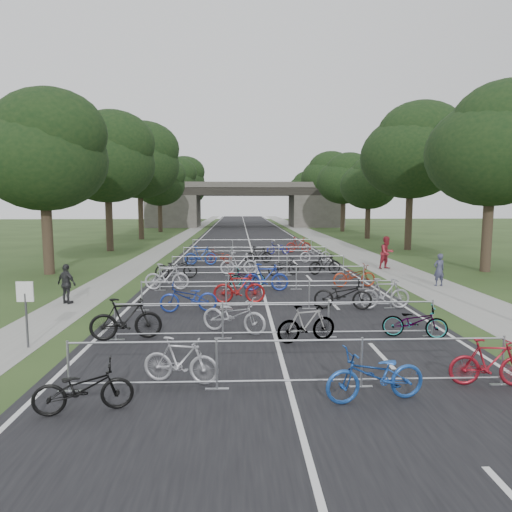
% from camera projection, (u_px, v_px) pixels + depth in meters
% --- Properties ---
extents(ground, '(200.00, 200.00, 0.00)m').
position_uv_depth(ground, '(289.00, 389.00, 9.67)').
color(ground, '#2A401B').
rests_on(ground, ground).
extents(road, '(11.00, 140.00, 0.01)m').
position_uv_depth(road, '(247.00, 233.00, 59.29)').
color(road, black).
rests_on(road, ground).
extents(sidewalk_right, '(3.00, 140.00, 0.01)m').
position_uv_depth(sidewalk_right, '(308.00, 232.00, 59.59)').
color(sidewalk_right, gray).
rests_on(sidewalk_right, ground).
extents(sidewalk_left, '(2.00, 140.00, 0.01)m').
position_uv_depth(sidewalk_left, '(189.00, 233.00, 59.01)').
color(sidewalk_left, gray).
rests_on(sidewalk_left, ground).
extents(lane_markings, '(0.12, 140.00, 0.00)m').
position_uv_depth(lane_markings, '(247.00, 233.00, 59.29)').
color(lane_markings, silver).
rests_on(lane_markings, ground).
extents(overpass_bridge, '(31.00, 8.00, 7.05)m').
position_uv_depth(overpass_bridge, '(245.00, 205.00, 73.76)').
color(overpass_bridge, '#4A4842').
rests_on(overpass_bridge, ground).
extents(park_sign, '(0.45, 0.06, 1.83)m').
position_uv_depth(park_sign, '(26.00, 302.00, 12.24)').
color(park_sign, '#4C4C51').
rests_on(park_sign, ground).
extents(tree_left_0, '(6.72, 6.72, 10.25)m').
position_uv_depth(tree_left_0, '(45.00, 154.00, 24.29)').
color(tree_left_0, '#33261C').
rests_on(tree_left_0, ground).
extents(tree_right_0, '(7.17, 7.17, 10.93)m').
position_uv_depth(tree_right_0, '(495.00, 148.00, 25.16)').
color(tree_right_0, '#33261C').
rests_on(tree_right_0, ground).
extents(tree_left_1, '(7.56, 7.56, 11.53)m').
position_uv_depth(tree_left_1, '(108.00, 159.00, 36.10)').
color(tree_left_1, '#33261C').
rests_on(tree_left_1, ground).
extents(tree_right_1, '(8.18, 8.18, 12.47)m').
position_uv_depth(tree_right_1, '(413.00, 153.00, 36.96)').
color(tree_right_1, '#33261C').
rests_on(tree_right_1, ground).
extents(tree_left_2, '(8.40, 8.40, 12.81)m').
position_uv_depth(tree_left_2, '(140.00, 162.00, 47.91)').
color(tree_left_2, '#33261C').
rests_on(tree_left_2, ground).
extents(tree_right_2, '(6.16, 6.16, 9.39)m').
position_uv_depth(tree_right_2, '(370.00, 183.00, 49.09)').
color(tree_right_2, '#33261C').
rests_on(tree_right_2, ground).
extents(tree_left_3, '(6.72, 6.72, 10.25)m').
position_uv_depth(tree_left_3, '(160.00, 183.00, 60.01)').
color(tree_left_3, '#33261C').
rests_on(tree_left_3, ground).
extents(tree_right_3, '(7.17, 7.17, 10.93)m').
position_uv_depth(tree_right_3, '(344.00, 180.00, 60.89)').
color(tree_right_3, '#33261C').
rests_on(tree_right_3, ground).
extents(tree_left_4, '(7.56, 7.56, 11.53)m').
position_uv_depth(tree_left_4, '(173.00, 181.00, 71.83)').
color(tree_left_4, '#33261C').
rests_on(tree_left_4, ground).
extents(tree_right_4, '(8.18, 8.18, 12.47)m').
position_uv_depth(tree_right_4, '(327.00, 177.00, 72.68)').
color(tree_right_4, '#33261C').
rests_on(tree_right_4, ground).
extents(tree_left_5, '(8.40, 8.40, 12.81)m').
position_uv_depth(tree_left_5, '(182.00, 179.00, 83.64)').
color(tree_left_5, '#33261C').
rests_on(tree_left_5, ground).
extents(tree_right_5, '(6.16, 6.16, 9.39)m').
position_uv_depth(tree_right_5, '(315.00, 191.00, 84.82)').
color(tree_right_5, '#33261C').
rests_on(tree_right_5, ground).
extents(tree_left_6, '(6.72, 6.72, 10.25)m').
position_uv_depth(tree_left_6, '(189.00, 190.00, 95.74)').
color(tree_left_6, '#33261C').
rests_on(tree_left_6, ground).
extents(tree_right_6, '(7.17, 7.17, 10.93)m').
position_uv_depth(tree_right_6, '(305.00, 188.00, 96.61)').
color(tree_right_6, '#33261C').
rests_on(tree_right_6, ground).
extents(barrier_row_0, '(9.70, 0.08, 1.10)m').
position_uv_depth(barrier_row_0, '(290.00, 364.00, 9.61)').
color(barrier_row_0, '#A8ABB0').
rests_on(barrier_row_0, ground).
extents(barrier_row_1, '(9.70, 0.08, 1.10)m').
position_uv_depth(barrier_row_1, '(276.00, 320.00, 13.18)').
color(barrier_row_1, '#A8ABB0').
rests_on(barrier_row_1, ground).
extents(barrier_row_2, '(9.70, 0.08, 1.10)m').
position_uv_depth(barrier_row_2, '(268.00, 295.00, 16.75)').
color(barrier_row_2, '#A8ABB0').
rests_on(barrier_row_2, ground).
extents(barrier_row_3, '(9.70, 0.08, 1.10)m').
position_uv_depth(barrier_row_3, '(262.00, 278.00, 20.53)').
color(barrier_row_3, '#A8ABB0').
rests_on(barrier_row_3, ground).
extents(barrier_row_4, '(9.70, 0.08, 1.10)m').
position_uv_depth(barrier_row_4, '(259.00, 266.00, 24.49)').
color(barrier_row_4, '#A8ABB0').
rests_on(barrier_row_4, ground).
extents(barrier_row_5, '(9.70, 0.08, 1.10)m').
position_uv_depth(barrier_row_5, '(255.00, 255.00, 29.46)').
color(barrier_row_5, '#A8ABB0').
rests_on(barrier_row_5, ground).
extents(barrier_row_6, '(9.70, 0.08, 1.10)m').
position_uv_depth(barrier_row_6, '(252.00, 246.00, 35.41)').
color(barrier_row_6, '#A8ABB0').
rests_on(barrier_row_6, ground).
extents(bike_0, '(1.91, 1.04, 0.95)m').
position_uv_depth(bike_0, '(84.00, 388.00, 8.52)').
color(bike_0, black).
rests_on(bike_0, ground).
extents(bike_1, '(1.77, 0.85, 1.03)m').
position_uv_depth(bike_1, '(181.00, 361.00, 9.88)').
color(bike_1, '#A5A5AD').
rests_on(bike_1, ground).
extents(bike_2, '(2.16, 1.07, 1.09)m').
position_uv_depth(bike_2, '(376.00, 375.00, 8.97)').
color(bike_2, '#1D4AA0').
rests_on(bike_2, ground).
extents(bike_3, '(1.77, 0.65, 1.04)m').
position_uv_depth(bike_3, '(490.00, 363.00, 9.73)').
color(bike_3, maroon).
rests_on(bike_3, ground).
extents(bike_4, '(2.09, 0.93, 1.22)m').
position_uv_depth(bike_4, '(126.00, 319.00, 13.03)').
color(bike_4, black).
rests_on(bike_4, ground).
extents(bike_5, '(2.18, 1.51, 1.09)m').
position_uv_depth(bike_5, '(234.00, 315.00, 13.74)').
color(bike_5, '#B2B3BA').
rests_on(bike_5, ground).
extents(bike_6, '(1.84, 0.99, 1.06)m').
position_uv_depth(bike_6, '(306.00, 324.00, 12.81)').
color(bike_6, '#A8ABB0').
rests_on(bike_6, ground).
extents(bike_7, '(1.93, 1.07, 0.96)m').
position_uv_depth(bike_7, '(415.00, 322.00, 13.23)').
color(bike_7, '#A8ABB0').
rests_on(bike_7, ground).
extents(bike_8, '(2.10, 0.90, 1.07)m').
position_uv_depth(bike_8, '(189.00, 298.00, 16.32)').
color(bike_8, navy).
rests_on(bike_8, ground).
extents(bike_9, '(2.03, 0.59, 1.21)m').
position_uv_depth(bike_9, '(239.00, 288.00, 17.73)').
color(bike_9, maroon).
rests_on(bike_9, ground).
extents(bike_10, '(2.21, 1.09, 1.11)m').
position_uv_depth(bike_10, '(343.00, 295.00, 16.77)').
color(bike_10, black).
rests_on(bike_10, ground).
extents(bike_11, '(1.95, 0.65, 1.16)m').
position_uv_depth(bike_11, '(384.00, 294.00, 16.78)').
color(bike_11, gray).
rests_on(bike_11, ground).
extents(bike_12, '(2.00, 0.61, 1.20)m').
position_uv_depth(bike_12, '(167.00, 277.00, 20.45)').
color(bike_12, '#A5A5AD').
rests_on(bike_12, ground).
extents(bike_13, '(1.78, 0.90, 0.89)m').
position_uv_depth(bike_13, '(247.00, 278.00, 21.23)').
color(bike_13, '#A8ABB0').
rests_on(bike_13, ground).
extents(bike_14, '(2.05, 0.59, 1.23)m').
position_uv_depth(bike_14, '(266.00, 278.00, 20.20)').
color(bike_14, navy).
rests_on(bike_14, ground).
extents(bike_15, '(2.08, 0.89, 1.06)m').
position_uv_depth(bike_15, '(354.00, 276.00, 21.19)').
color(bike_15, maroon).
rests_on(bike_15, ground).
extents(bike_16, '(2.27, 1.14, 1.14)m').
position_uv_depth(bike_16, '(176.00, 268.00, 23.56)').
color(bike_16, black).
rests_on(bike_16, ground).
extents(bike_17, '(2.09, 0.71, 1.23)m').
position_uv_depth(bike_17, '(239.00, 264.00, 24.77)').
color(bike_17, '#B1B2B9').
rests_on(bike_17, ground).
extents(bike_18, '(1.91, 1.17, 0.95)m').
position_uv_depth(bike_18, '(283.00, 267.00, 24.62)').
color(bike_18, black).
rests_on(bike_18, ground).
extents(bike_19, '(1.98, 1.03, 1.15)m').
position_uv_depth(bike_19, '(325.00, 264.00, 24.88)').
color(bike_19, black).
rests_on(bike_19, ground).
extents(bike_20, '(2.04, 0.68, 1.21)m').
position_uv_depth(bike_20, '(201.00, 256.00, 28.56)').
color(bike_20, navy).
rests_on(bike_20, ground).
extents(bike_21, '(1.83, 1.12, 0.91)m').
position_uv_depth(bike_21, '(219.00, 256.00, 29.44)').
color(bike_21, maroon).
rests_on(bike_21, ground).
extents(bike_22, '(1.92, 1.06, 1.11)m').
position_uv_depth(bike_22, '(258.00, 255.00, 29.45)').
color(bike_22, black).
rests_on(bike_22, ground).
extents(bike_23, '(2.22, 1.13, 1.11)m').
position_uv_depth(bike_23, '(315.00, 254.00, 29.83)').
color(bike_23, '#95959C').
rests_on(bike_23, ground).
extents(bike_26, '(1.88, 0.97, 0.94)m').
position_uv_depth(bike_26, '(278.00, 248.00, 34.68)').
color(bike_26, navy).
rests_on(bike_26, ground).
extents(bike_27, '(2.05, 0.73, 1.21)m').
position_uv_depth(bike_27, '(299.00, 245.00, 35.87)').
color(bike_27, maroon).
rests_on(bike_27, ground).
extents(pedestrian_a, '(0.62, 0.47, 1.54)m').
position_uv_depth(pedestrian_a, '(439.00, 270.00, 21.42)').
color(pedestrian_a, '#363851').
rests_on(pedestrian_a, ground).
extents(pedestrian_b, '(1.15, 1.04, 1.93)m').
position_uv_depth(pedestrian_b, '(387.00, 253.00, 26.90)').
color(pedestrian_b, maroon).
rests_on(pedestrian_b, ground).
extents(pedestrian_c, '(0.98, 0.77, 1.56)m').
position_uv_depth(pedestrian_c, '(67.00, 284.00, 17.64)').
color(pedestrian_c, '#28292B').
rests_on(pedestrian_c, ground).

